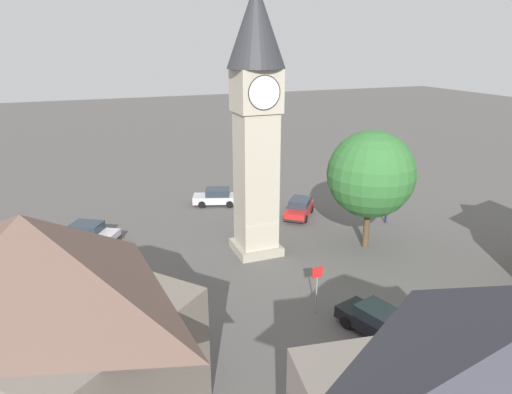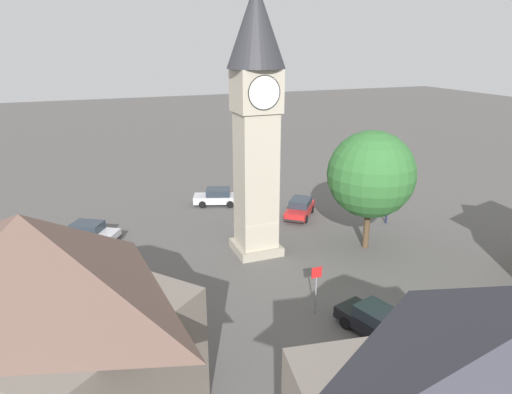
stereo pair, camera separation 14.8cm
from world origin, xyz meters
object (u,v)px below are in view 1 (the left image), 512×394
Objects in this scene: building_terrace_right at (38,318)px; road_sign at (317,282)px; clock_tower at (256,103)px; car_white_side at (216,197)px; tree at (371,174)px; car_blue_kerb at (300,208)px; car_red_corner at (89,233)px; car_silver_kerb at (377,321)px; pedestrian at (386,211)px.

building_terrace_right is 13.47m from road_sign.
car_white_side is at bearing 88.97° from clock_tower.
clock_tower is at bearing 163.91° from tree.
car_blue_kerb is at bearing -43.11° from car_white_side.
car_red_corner is at bearing 177.22° from car_blue_kerb.
car_silver_kerb is at bearing -54.89° from road_sign.
building_terrace_right is at bearing -140.03° from car_blue_kerb.
car_silver_kerb is (2.11, -11.22, -9.55)m from clock_tower.
pedestrian is at bearing 51.85° from car_silver_kerb.
car_blue_kerb is 0.96× the size of car_silver_kerb.
car_silver_kerb is 21.62m from car_white_side.
road_sign is (13.06, 2.28, -2.39)m from building_terrace_right.
road_sign is (-11.63, -9.59, 0.89)m from pedestrian.
road_sign reaches higher than car_blue_kerb.
pedestrian is 0.60× the size of road_sign.
tree is at bearing -76.65° from car_blue_kerb.
building_terrace_right is (-14.99, 0.47, 3.53)m from car_silver_kerb.
building_terrace_right is (-24.69, -11.88, 3.28)m from pedestrian.
car_red_corner is at bearing -157.76° from car_white_side.
tree reaches higher than building_terrace_right.
building_terrace_right reaches higher than pedestrian.
pedestrian is (22.67, -4.67, 0.25)m from car_red_corner.
car_red_corner is at bearing 127.75° from road_sign.
car_blue_kerb is 7.07m from pedestrian.
car_white_side is at bearing 58.18° from building_terrace_right.
road_sign is (-7.41, -6.28, -3.52)m from tree.
building_terrace_right reaches higher than car_red_corner.
pedestrian is 15.10m from road_sign.
car_red_corner is 2.60× the size of pedestrian.
clock_tower is 14.88m from car_silver_kerb.
tree is (-4.22, -3.31, 4.41)m from pedestrian.
road_sign is at bearing -140.49° from pedestrian.
clock_tower is 6.33× the size of road_sign.
tree is at bearing 58.78° from car_silver_kerb.
tree is (7.40, -12.50, 4.66)m from car_white_side.
car_blue_kerb is at bearing 146.94° from pedestrian.
car_blue_kerb is (5.88, 4.98, -9.55)m from clock_tower.
pedestrian is at bearing 25.69° from building_terrace_right.
pedestrian is 0.20× the size of tree.
building_terrace_right is (-2.02, -16.54, 3.53)m from car_red_corner.
car_silver_kerb is 15.70m from pedestrian.
car_blue_kerb is 2.52× the size of pedestrian.
tree is at bearing -59.38° from car_white_side.
clock_tower is at bearing 100.64° from car_silver_kerb.
building_terrace_right is at bearing -154.31° from pedestrian.
car_silver_kerb is at bearing -1.79° from building_terrace_right.
building_terrace_right is at bearing -170.08° from road_sign.
car_red_corner is at bearing 156.61° from tree.
car_blue_kerb is 1.52× the size of road_sign.
building_terrace_right reaches higher than car_blue_kerb.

